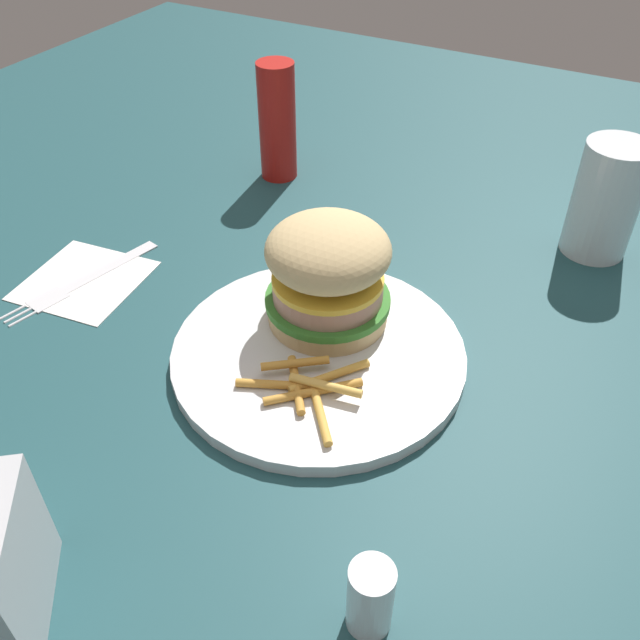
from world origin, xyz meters
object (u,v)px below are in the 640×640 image
sandwich (328,272)px  fork (82,279)px  napkin (84,280)px  salt_shaker (370,598)px  plate (320,352)px  fries_pile (309,386)px  drink_glass (604,207)px  ketchup_bottle (277,122)px

sandwich → fork: (-0.06, 0.25, -0.06)m
napkin → salt_shaker: size_ratio=2.00×
plate → fork: (-0.02, 0.26, -0.00)m
fork → fries_pile: bearing=-96.9°
fries_pile → drink_glass: 0.37m
napkin → ketchup_bottle: (0.28, -0.06, 0.07)m
drink_glass → plate: bearing=148.5°
napkin → plate: bearing=-86.7°
fries_pile → drink_glass: (0.33, -0.16, 0.03)m
fries_pile → napkin: (0.03, 0.28, -0.02)m
plate → salt_shaker: (-0.19, -0.14, 0.02)m
fries_pile → salt_shaker: size_ratio=1.81×
sandwich → drink_glass: (0.25, -0.19, -0.01)m
fork → ketchup_bottle: ketchup_bottle is taller
ketchup_bottle → salt_shaker: size_ratio=2.53×
sandwich → napkin: (-0.05, 0.25, -0.06)m
salt_shaker → plate: bearing=35.6°
plate → sandwich: (0.04, 0.01, 0.06)m
sandwich → ketchup_bottle: ketchup_bottle is taller
plate → salt_shaker: bearing=-144.4°
plate → fries_pile: 0.05m
plate → fries_pile: fries_pile is taller
sandwich → napkin: size_ratio=1.02×
drink_glass → sandwich: bearing=142.7°
sandwich → fries_pile: 0.10m
fries_pile → napkin: fries_pile is taller
fries_pile → salt_shaker: bearing=-139.7°
plate → fries_pile: (-0.05, -0.02, 0.01)m
drink_glass → fork: bearing=124.7°
ketchup_bottle → salt_shaker: bearing=-143.5°
sandwich → salt_shaker: 0.28m
plate → drink_glass: (0.28, -0.17, 0.05)m
salt_shaker → drink_glass: bearing=-4.3°
fork → drink_glass: 0.53m
fork → ketchup_bottle: 0.30m
fries_pile → sandwich: bearing=18.6°
fork → salt_shaker: salt_shaker is taller
fries_pile → napkin: 0.28m
fork → drink_glass: bearing=-55.3°
plate → sandwich: sandwich is taller
fries_pile → fork: bearing=83.1°
fries_pile → fork: size_ratio=0.58×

